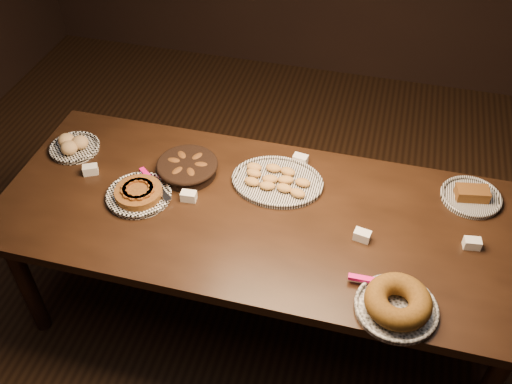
% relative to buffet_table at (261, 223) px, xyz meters
% --- Properties ---
extents(ground, '(5.00, 5.00, 0.00)m').
position_rel_buffet_table_xyz_m(ground, '(0.00, 0.00, -0.68)').
color(ground, black).
rests_on(ground, ground).
extents(buffet_table, '(2.40, 1.00, 0.75)m').
position_rel_buffet_table_xyz_m(buffet_table, '(0.00, 0.00, 0.00)').
color(buffet_table, black).
rests_on(buffet_table, ground).
extents(apple_tart_plate, '(0.31, 0.32, 0.06)m').
position_rel_buffet_table_xyz_m(apple_tart_plate, '(-0.57, -0.05, 0.10)').
color(apple_tart_plate, white).
rests_on(apple_tart_plate, buffet_table).
extents(madeleine_platter, '(0.43, 0.35, 0.05)m').
position_rel_buffet_table_xyz_m(madeleine_platter, '(0.03, 0.20, 0.09)').
color(madeleine_platter, black).
rests_on(madeleine_platter, buffet_table).
extents(bundt_cake_plate, '(0.36, 0.32, 0.10)m').
position_rel_buffet_table_xyz_m(bundt_cake_plate, '(0.63, -0.38, 0.12)').
color(bundt_cake_plate, black).
rests_on(bundt_cake_plate, buffet_table).
extents(croissant_basket, '(0.36, 0.36, 0.07)m').
position_rel_buffet_table_xyz_m(croissant_basket, '(-0.40, 0.16, 0.12)').
color(croissant_basket, black).
rests_on(croissant_basket, buffet_table).
extents(bread_roll_plate, '(0.25, 0.25, 0.08)m').
position_rel_buffet_table_xyz_m(bread_roll_plate, '(-1.02, 0.19, 0.10)').
color(bread_roll_plate, white).
rests_on(bread_roll_plate, buffet_table).
extents(loaf_plate, '(0.28, 0.28, 0.06)m').
position_rel_buffet_table_xyz_m(loaf_plate, '(0.91, 0.33, 0.09)').
color(loaf_plate, black).
rests_on(loaf_plate, buffet_table).
extents(tent_cards, '(1.85, 0.48, 0.04)m').
position_rel_buffet_table_xyz_m(tent_cards, '(0.06, 0.08, 0.10)').
color(tent_cards, white).
rests_on(tent_cards, buffet_table).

